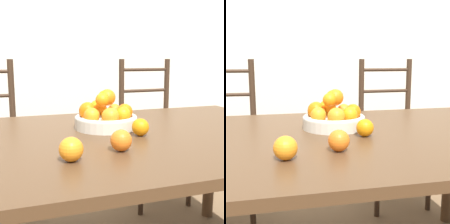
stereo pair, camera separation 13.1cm
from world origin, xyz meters
The scene contains 7 objects.
wall_back centered at (0.00, 1.58, 1.30)m, with size 8.00×0.06×2.60m.
dining_table centered at (0.00, 0.00, 0.66)m, with size 1.86×1.09×0.74m.
fruit_bowl centered at (0.03, 0.13, 0.79)m, with size 0.28×0.28×0.18m.
orange_loose_0 centered at (0.12, -0.05, 0.77)m, with size 0.07×0.07×0.07m.
orange_loose_1 centered at (-0.03, -0.23, 0.77)m, with size 0.07×0.07×0.07m.
orange_loose_2 centered at (-0.21, -0.28, 0.77)m, with size 0.08×0.08×0.08m.
chair_right centered at (0.61, 0.85, 0.49)m, with size 0.43×0.41×1.04m.
Camera 1 is at (-0.38, -1.19, 1.05)m, focal length 50.00 mm.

